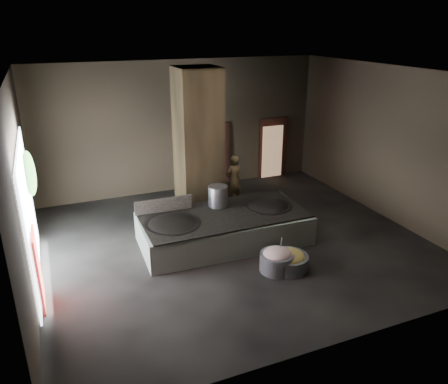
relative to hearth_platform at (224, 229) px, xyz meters
name	(u,v)px	position (x,y,z in m)	size (l,w,h in m)	color
floor	(233,243)	(0.24, -0.10, -0.44)	(10.00, 9.00, 0.10)	black
ceiling	(235,71)	(0.24, -0.10, 4.16)	(10.00, 9.00, 0.10)	black
back_wall	(181,127)	(0.24, 4.45, 1.86)	(10.00, 0.10, 4.50)	black
front_wall	(344,239)	(0.24, -4.65, 1.86)	(10.00, 0.10, 4.50)	black
left_wall	(19,190)	(-4.81, -0.10, 1.86)	(0.10, 9.00, 4.50)	black
right_wall	(389,144)	(5.29, -0.10, 1.86)	(0.10, 9.00, 4.50)	black
pillar	(198,146)	(-0.06, 1.80, 1.86)	(1.20, 1.20, 4.50)	black
hearth_platform	(224,229)	(0.00, 0.00, 0.00)	(4.48, 2.14, 0.78)	#AFBEAB
platform_cap	(224,214)	(0.00, 0.00, 0.43)	(4.38, 2.10, 0.03)	black
wok_left	(172,226)	(-1.45, -0.05, 0.36)	(1.41, 1.41, 0.39)	black
wok_left_rim	(172,224)	(-1.45, -0.05, 0.43)	(1.44, 1.44, 0.05)	black
wok_right	(268,208)	(1.35, 0.05, 0.36)	(1.32, 1.32, 0.37)	black
wok_right_rim	(268,206)	(1.35, 0.05, 0.43)	(1.34, 1.34, 0.05)	black
stock_pot	(218,196)	(0.05, 0.55, 0.74)	(0.55, 0.55, 0.58)	#B2B3BB
splash_guard	(164,205)	(-1.45, 0.75, 0.64)	(1.56, 0.06, 0.39)	black
cook	(234,180)	(1.32, 2.35, 0.45)	(0.61, 0.39, 1.67)	olive
veg_basin	(288,262)	(0.90, -1.92, -0.21)	(0.98, 0.98, 0.36)	slate
veg_fill	(289,256)	(0.90, -1.92, -0.04)	(0.80, 0.80, 0.25)	#8FA24E
ladle	(280,247)	(0.75, -1.77, 0.16)	(0.03, 0.03, 0.77)	#B2B3BB
meat_basin	(277,262)	(0.60, -1.88, -0.16)	(0.84, 0.84, 0.46)	slate
meat_fill	(277,254)	(0.60, -1.88, 0.06)	(0.69, 0.69, 0.26)	#BB7370
doorway_near	(215,156)	(1.44, 4.35, 0.71)	(1.18, 0.08, 2.38)	black
doorway_near_glow	(217,155)	(1.60, 4.51, 0.66)	(0.89, 0.04, 2.11)	#8C6647
doorway_far	(273,149)	(3.84, 4.35, 0.71)	(1.18, 0.08, 2.38)	black
doorway_far_glow	(272,152)	(3.70, 4.15, 0.66)	(0.83, 0.04, 1.98)	#8C6647
left_opening	(29,214)	(-4.71, 0.10, 1.21)	(0.04, 4.20, 3.10)	white
pavilion_sliver	(39,270)	(-4.64, -1.20, 0.46)	(0.05, 0.90, 1.70)	maroon
tree_silhouette	(30,173)	(-4.61, 1.20, 1.81)	(0.28, 1.10, 1.10)	#194714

